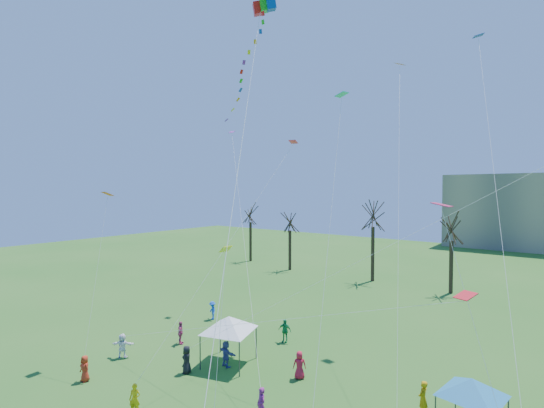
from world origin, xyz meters
The scene contains 6 objects.
bare_tree_row centered at (-0.11, 36.72, 6.94)m, with size 69.13×7.22×10.97m.
big_box_kite centered at (-4.14, 8.31, 19.40)m, with size 5.09×7.60×26.28m.
canopy_tent_white centered at (-5.87, 8.22, 2.74)m, with size 4.11×4.11×3.23m.
canopy_tent_blue centered at (8.53, 9.74, 2.35)m, with size 3.65×3.65×2.77m.
festival_crowd centered at (-1.47, 6.31, 0.85)m, with size 25.91×14.72×1.84m.
small_kites_aloft centered at (0.25, 10.71, 13.23)m, with size 30.23×19.84×31.72m.
Camera 1 is at (11.63, -10.02, 11.66)m, focal length 25.00 mm.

